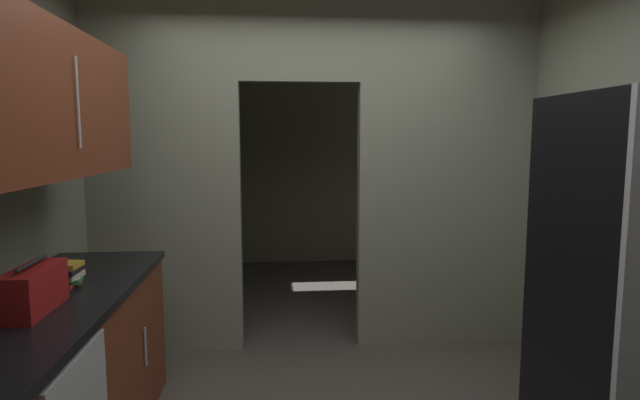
% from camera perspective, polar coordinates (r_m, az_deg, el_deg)
% --- Properties ---
extents(kitchen_partition, '(3.39, 0.12, 2.82)m').
position_cam_1_polar(kitchen_partition, '(3.94, 0.05, 5.12)').
color(kitchen_partition, gray).
rests_on(kitchen_partition, ground).
extents(adjoining_room_shell, '(3.39, 2.88, 2.82)m').
position_cam_1_polar(adjoining_room_shell, '(5.88, -1.96, 4.77)').
color(adjoining_room_shell, gray).
rests_on(adjoining_room_shell, ground).
extents(lower_cabinet_run, '(0.66, 1.94, 0.89)m').
position_cam_1_polar(lower_cabinet_run, '(2.87, -27.28, -18.09)').
color(lower_cabinet_run, maroon).
rests_on(lower_cabinet_run, ground).
extents(upper_cabinet_counterside, '(0.36, 1.74, 0.67)m').
position_cam_1_polar(upper_cabinet_counterside, '(2.62, -28.89, 9.41)').
color(upper_cabinet_counterside, maroon).
extents(boombox, '(0.15, 0.38, 0.22)m').
position_cam_1_polar(boombox, '(2.51, -29.09, -8.63)').
color(boombox, maroon).
rests_on(boombox, lower_cabinet_run).
extents(book_stack, '(0.15, 0.17, 0.12)m').
position_cam_1_polar(book_stack, '(2.86, -26.08, -7.35)').
color(book_stack, red).
rests_on(book_stack, lower_cabinet_run).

